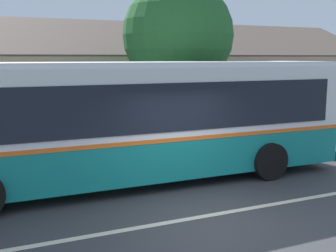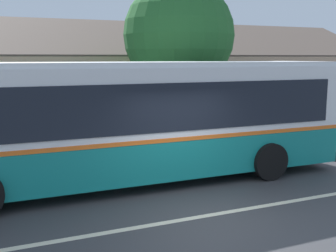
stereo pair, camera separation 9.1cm
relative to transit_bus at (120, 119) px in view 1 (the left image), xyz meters
name	(u,v)px [view 1 (the left image)]	position (x,y,z in m)	size (l,w,h in m)	color
ground_plane	(210,215)	(0.98, -2.90, -1.68)	(300.00, 300.00, 0.00)	#38383A
sidewalk_far	(121,153)	(0.98, 3.10, -1.60)	(60.00, 3.00, 0.15)	gray
lane_divider_stripe	(210,215)	(0.98, -2.90, -1.68)	(60.00, 0.16, 0.01)	beige
community_building	(129,86)	(3.90, 10.73, 0.08)	(25.50, 8.78, 6.08)	tan
transit_bus	(120,119)	(0.00, 0.00, 0.00)	(12.21, 2.85, 3.12)	#147F7A
street_tree_primary	(178,36)	(3.43, 3.81, 2.32)	(3.98, 3.98, 6.01)	#4C3828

